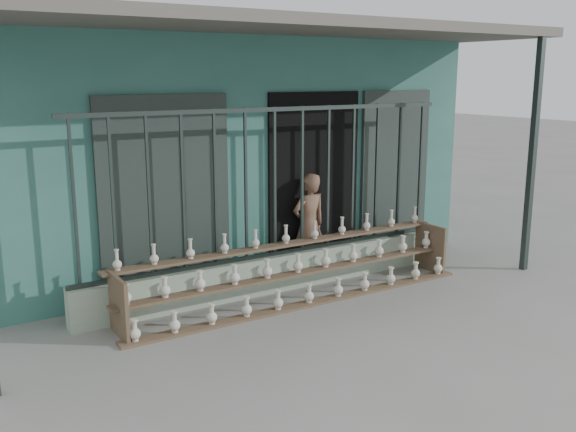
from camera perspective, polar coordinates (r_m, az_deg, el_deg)
ground at (r=6.99m, az=4.42°, el=-9.55°), size 60.00×60.00×0.00m
workshop_building at (r=10.24m, az=-9.68°, el=6.71°), size 7.40×6.60×3.21m
parapet_wall at (r=7.93m, az=-1.15°, el=-5.08°), size 5.00×0.20×0.45m
security_fence at (r=7.67m, az=-1.19°, el=2.96°), size 5.00×0.04×1.80m
shelf_rack at (r=7.59m, az=0.89°, el=-4.83°), size 4.50×0.68×0.85m
elderly_woman at (r=8.44m, az=1.88°, el=-0.79°), size 0.52×0.36×1.37m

